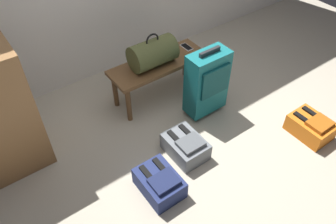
% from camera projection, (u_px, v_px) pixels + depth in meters
% --- Properties ---
extents(ground_plane, '(6.60, 6.60, 0.00)m').
position_uv_depth(ground_plane, '(209.00, 144.00, 3.04)').
color(ground_plane, '#B2A893').
extents(bench, '(1.00, 0.36, 0.42)m').
position_uv_depth(bench, '(159.00, 68.00, 3.28)').
color(bench, brown).
rests_on(bench, ground).
extents(duffel_bag_olive, '(0.44, 0.26, 0.34)m').
position_uv_depth(duffel_bag_olive, '(153.00, 53.00, 3.12)').
color(duffel_bag_olive, '#51562D').
rests_on(duffel_bag_olive, bench).
extents(cell_phone, '(0.07, 0.14, 0.01)m').
position_uv_depth(cell_phone, '(187.00, 47.00, 3.42)').
color(cell_phone, silver).
rests_on(cell_phone, bench).
extents(suitcase_upright_teal, '(0.39, 0.23, 0.73)m').
position_uv_depth(suitcase_upright_teal, '(207.00, 82.00, 3.09)').
color(suitcase_upright_teal, '#14666B').
rests_on(suitcase_upright_teal, ground).
extents(backpack_grey, '(0.28, 0.38, 0.21)m').
position_uv_depth(backpack_grey, '(186.00, 146.00, 2.89)').
color(backpack_grey, slate).
rests_on(backpack_grey, ground).
extents(backpack_navy, '(0.28, 0.38, 0.21)m').
position_uv_depth(backpack_navy, '(160.00, 183.00, 2.62)').
color(backpack_navy, navy).
rests_on(backpack_navy, ground).
extents(backpack_orange, '(0.28, 0.38, 0.21)m').
position_uv_depth(backpack_orange, '(311.00, 127.00, 3.06)').
color(backpack_orange, orange).
rests_on(backpack_orange, ground).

